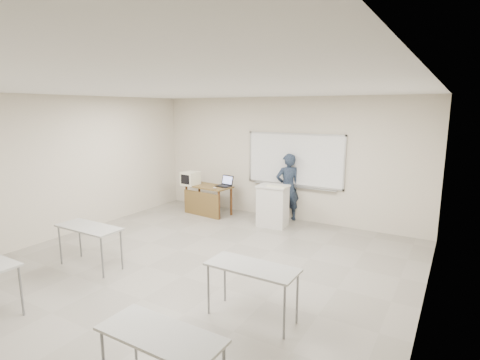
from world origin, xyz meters
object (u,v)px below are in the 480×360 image
Objects in this scene: laptop at (225,184)px; presenter at (288,187)px; mouse at (215,188)px; keyboard at (277,186)px; crt_monitor at (191,178)px; podium at (273,206)px; instructor_desk at (206,195)px; whiteboard at (294,160)px.

laptop is 1.64m from presenter.
mouse is 0.19× the size of keyboard.
crt_monitor is 0.93m from laptop.
podium is 1.59m from mouse.
instructor_desk is 1.27× the size of podium.
whiteboard is at bearing 25.07° from laptop.
keyboard is (1.72, -0.02, 0.22)m from mouse.
mouse reaches higher than instructor_desk.
podium is at bearing 142.35° from keyboard.
podium is 2.30× the size of crt_monitor.
podium is at bearing -104.32° from whiteboard.
mouse is (0.34, -0.09, 0.26)m from instructor_desk.
whiteboard is 2.55× the size of podium.
whiteboard reaches higher than keyboard.
laptop reaches higher than instructor_desk.
whiteboard is 0.67m from presenter.
keyboard is at bearing 2.84° from instructor_desk.
whiteboard is 1.02m from keyboard.
instructor_desk is at bearing -25.60° from presenter.
presenter is (-0.10, -0.15, -0.65)m from whiteboard.
laptop is 1.71m from keyboard.
presenter is (1.67, 0.72, 0.06)m from mouse.
mouse is 0.06× the size of presenter.
crt_monitor is (-2.39, -0.02, 0.43)m from podium.
crt_monitor is 2.54m from keyboard.
crt_monitor is 0.88× the size of keyboard.
keyboard is at bearing -43.93° from podium.
whiteboard is at bearing 70.41° from podium.
laptop is at bearing 164.98° from podium.
whiteboard reaches higher than crt_monitor.
podium is at bearing 6.20° from instructor_desk.
laptop is 3.99× the size of mouse.
keyboard reaches higher than mouse.
whiteboard reaches higher than mouse.
podium is at bearing 37.81° from presenter.
podium reaches higher than instructor_desk.
instructor_desk is 0.43m from mouse.
keyboard is (2.05, -0.11, 0.48)m from instructor_desk.
whiteboard is 1.90m from laptop.
instructor_desk is 2.12m from presenter.
crt_monitor is (-2.58, -0.79, -0.56)m from whiteboard.
keyboard is (-0.05, -0.89, -0.49)m from whiteboard.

